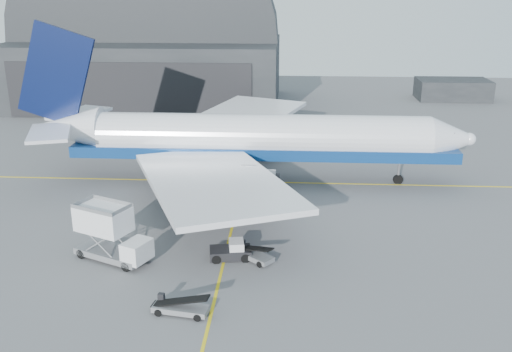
# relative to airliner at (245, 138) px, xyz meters

# --- Properties ---
(ground) EXTENTS (200.00, 200.00, 0.00)m
(ground) POSITION_rel_airliner_xyz_m (-0.17, -20.51, -5.23)
(ground) COLOR #565659
(ground) RESTS_ON ground
(taxi_lines) EXTENTS (80.00, 42.12, 0.02)m
(taxi_lines) POSITION_rel_airliner_xyz_m (-0.17, -7.85, -5.22)
(taxi_lines) COLOR yellow
(taxi_lines) RESTS_ON ground
(hangar) EXTENTS (50.00, 28.30, 28.00)m
(hangar) POSITION_rel_airliner_xyz_m (-22.17, 44.43, 4.31)
(hangar) COLOR black
(hangar) RESTS_ON ground
(distant_bldg_a) EXTENTS (14.00, 8.00, 4.00)m
(distant_bldg_a) POSITION_rel_airliner_xyz_m (37.83, 51.49, -5.23)
(distant_bldg_a) COLOR black
(distant_bldg_a) RESTS_ON ground
(airliner) EXTENTS (53.29, 51.68, 18.70)m
(airliner) POSITION_rel_airliner_xyz_m (0.00, 0.00, 0.00)
(airliner) COLOR white
(airliner) RESTS_ON ground
(catering_truck) EXTENTS (7.29, 5.13, 4.72)m
(catering_truck) POSITION_rel_airliner_xyz_m (-9.85, -21.03, -2.85)
(catering_truck) COLOR slate
(catering_truck) RESTS_ON ground
(pushback_tug) EXTENTS (3.79, 2.55, 1.64)m
(pushback_tug) POSITION_rel_airliner_xyz_m (0.43, -20.19, -4.62)
(pushback_tug) COLOR black
(pushback_tug) RESTS_ON ground
(belt_loader_a) EXTENTS (4.38, 2.05, 1.64)m
(belt_loader_a) POSITION_rel_airliner_xyz_m (-2.40, -29.09, -4.73)
(belt_loader_a) COLOR slate
(belt_loader_a) RESTS_ON ground
(belt_loader_b) EXTENTS (4.00, 3.59, 1.64)m
(belt_loader_b) POSITION_rel_airliner_xyz_m (2.19, -20.32, -4.73)
(belt_loader_b) COLOR slate
(belt_loader_b) RESTS_ON ground
(traffic_cone) EXTENTS (0.40, 0.40, 0.57)m
(traffic_cone) POSITION_rel_airliner_xyz_m (-5.24, -13.60, -4.96)
(traffic_cone) COLOR #FF5A08
(traffic_cone) RESTS_ON ground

